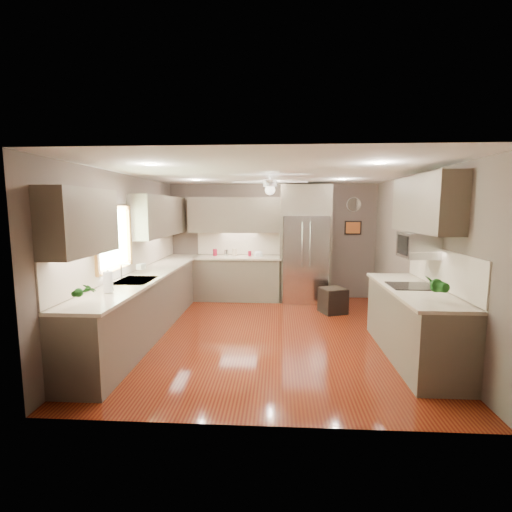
# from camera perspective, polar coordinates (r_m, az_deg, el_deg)

# --- Properties ---
(floor) EXTENTS (5.00, 5.00, 0.00)m
(floor) POSITION_cam_1_polar(r_m,az_deg,el_deg) (5.99, 2.00, -11.87)
(floor) COLOR #4D120A
(floor) RESTS_ON ground
(ceiling) EXTENTS (5.00, 5.00, 0.00)m
(ceiling) POSITION_cam_1_polar(r_m,az_deg,el_deg) (5.68, 2.11, 12.68)
(ceiling) COLOR white
(ceiling) RESTS_ON ground
(wall_back) EXTENTS (4.50, 0.00, 4.50)m
(wall_back) POSITION_cam_1_polar(r_m,az_deg,el_deg) (8.19, 2.48, 2.32)
(wall_back) COLOR brown
(wall_back) RESTS_ON ground
(wall_front) EXTENTS (4.50, 0.00, 4.50)m
(wall_front) POSITION_cam_1_polar(r_m,az_deg,el_deg) (3.24, 0.97, -5.62)
(wall_front) COLOR brown
(wall_front) RESTS_ON ground
(wall_left) EXTENTS (0.00, 5.00, 5.00)m
(wall_left) POSITION_cam_1_polar(r_m,az_deg,el_deg) (6.18, -19.30, 0.23)
(wall_left) COLOR brown
(wall_left) RESTS_ON ground
(wall_right) EXTENTS (0.00, 5.00, 5.00)m
(wall_right) POSITION_cam_1_polar(r_m,az_deg,el_deg) (6.08, 23.77, -0.10)
(wall_right) COLOR brown
(wall_right) RESTS_ON ground
(canister_a) EXTENTS (0.10, 0.10, 0.15)m
(canister_a) POSITION_cam_1_polar(r_m,az_deg,el_deg) (8.07, -6.33, 0.56)
(canister_a) COLOR maroon
(canister_a) RESTS_ON back_run
(canister_b) EXTENTS (0.11, 0.11, 0.14)m
(canister_b) POSITION_cam_1_polar(r_m,az_deg,el_deg) (8.04, -4.59, 0.48)
(canister_b) COLOR silver
(canister_b) RESTS_ON back_run
(canister_c) EXTENTS (0.12, 0.12, 0.16)m
(canister_c) POSITION_cam_1_polar(r_m,az_deg,el_deg) (8.02, -3.31, 0.62)
(canister_c) COLOR beige
(canister_c) RESTS_ON back_run
(canister_d) EXTENTS (0.09, 0.09, 0.11)m
(canister_d) POSITION_cam_1_polar(r_m,az_deg,el_deg) (7.98, -0.98, 0.38)
(canister_d) COLOR maroon
(canister_d) RESTS_ON back_run
(soap_bottle) EXTENTS (0.11, 0.11, 0.20)m
(soap_bottle) POSITION_cam_1_polar(r_m,az_deg,el_deg) (6.26, -17.19, -1.53)
(soap_bottle) COLOR white
(soap_bottle) RESTS_ON left_run
(potted_plant_left) EXTENTS (0.18, 0.14, 0.31)m
(potted_plant_left) POSITION_cam_1_polar(r_m,az_deg,el_deg) (4.39, -24.88, -4.89)
(potted_plant_left) COLOR #194E16
(potted_plant_left) RESTS_ON left_run
(potted_plant_right) EXTENTS (0.24, 0.22, 0.36)m
(potted_plant_right) POSITION_cam_1_polar(r_m,az_deg,el_deg) (4.66, 25.93, -3.99)
(potted_plant_right) COLOR #194E16
(potted_plant_right) RESTS_ON right_run
(bowl) EXTENTS (0.21, 0.21, 0.05)m
(bowl) POSITION_cam_1_polar(r_m,az_deg,el_deg) (7.90, 0.36, 0.06)
(bowl) COLOR beige
(bowl) RESTS_ON back_run
(left_run) EXTENTS (0.65, 4.70, 1.45)m
(left_run) POSITION_cam_1_polar(r_m,az_deg,el_deg) (6.35, -16.00, -6.49)
(left_run) COLOR brown
(left_run) RESTS_ON ground
(back_run) EXTENTS (1.85, 0.65, 1.45)m
(back_run) POSITION_cam_1_polar(r_m,az_deg,el_deg) (8.04, -2.77, -3.28)
(back_run) COLOR brown
(back_run) RESTS_ON ground
(uppers) EXTENTS (4.50, 4.70, 0.95)m
(uppers) POSITION_cam_1_polar(r_m,az_deg,el_deg) (6.42, -4.43, 6.45)
(uppers) COLOR brown
(uppers) RESTS_ON wall_left
(window) EXTENTS (0.05, 1.12, 0.92)m
(window) POSITION_cam_1_polar(r_m,az_deg,el_deg) (5.68, -21.09, 2.59)
(window) COLOR #BFF2B2
(window) RESTS_ON wall_left
(sink) EXTENTS (0.50, 0.70, 0.32)m
(sink) POSITION_cam_1_polar(r_m,az_deg,el_deg) (5.65, -18.11, -3.88)
(sink) COLOR silver
(sink) RESTS_ON left_run
(refrigerator) EXTENTS (1.06, 0.75, 2.45)m
(refrigerator) POSITION_cam_1_polar(r_m,az_deg,el_deg) (7.87, 7.54, 1.60)
(refrigerator) COLOR silver
(refrigerator) RESTS_ON ground
(right_run) EXTENTS (0.70, 2.20, 1.45)m
(right_run) POSITION_cam_1_polar(r_m,az_deg,el_deg) (5.39, 23.06, -9.30)
(right_run) COLOR brown
(right_run) RESTS_ON ground
(microwave) EXTENTS (0.43, 0.55, 0.34)m
(microwave) POSITION_cam_1_polar(r_m,az_deg,el_deg) (5.46, 23.68, 1.55)
(microwave) COLOR silver
(microwave) RESTS_ON wall_right
(ceiling_fan) EXTENTS (1.18, 1.18, 0.32)m
(ceiling_fan) POSITION_cam_1_polar(r_m,az_deg,el_deg) (5.96, 2.17, 10.81)
(ceiling_fan) COLOR white
(ceiling_fan) RESTS_ON ceiling
(recessed_lights) EXTENTS (2.84, 3.14, 0.01)m
(recessed_lights) POSITION_cam_1_polar(r_m,az_deg,el_deg) (6.08, 1.82, 12.28)
(recessed_lights) COLOR white
(recessed_lights) RESTS_ON ceiling
(wall_clock) EXTENTS (0.30, 0.03, 0.30)m
(wall_clock) POSITION_cam_1_polar(r_m,az_deg,el_deg) (8.29, 14.80, 7.68)
(wall_clock) COLOR white
(wall_clock) RESTS_ON wall_back
(framed_print) EXTENTS (0.36, 0.03, 0.30)m
(framed_print) POSITION_cam_1_polar(r_m,az_deg,el_deg) (8.30, 14.69, 4.23)
(framed_print) COLOR black
(framed_print) RESTS_ON wall_back
(stool) EXTENTS (0.56, 0.56, 0.49)m
(stool) POSITION_cam_1_polar(r_m,az_deg,el_deg) (7.21, 11.75, -6.70)
(stool) COLOR black
(stool) RESTS_ON ground
(paper_towel) EXTENTS (0.11, 0.11, 0.28)m
(paper_towel) POSITION_cam_1_polar(r_m,az_deg,el_deg) (4.89, -21.79, -3.72)
(paper_towel) COLOR white
(paper_towel) RESTS_ON left_run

